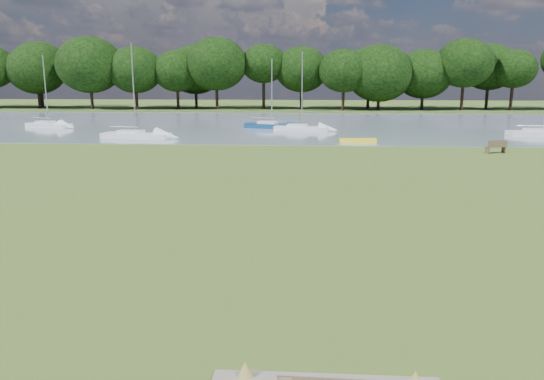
# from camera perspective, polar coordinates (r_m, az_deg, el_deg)

# --- Properties ---
(ground) EXTENTS (220.00, 220.00, 0.00)m
(ground) POSITION_cam_1_polar(r_m,az_deg,el_deg) (22.19, 4.73, -2.49)
(ground) COLOR #5E6C2D
(river) EXTENTS (220.00, 40.00, 0.10)m
(river) POSITION_cam_1_polar(r_m,az_deg,el_deg) (63.72, 4.18, 7.04)
(river) COLOR gray
(river) RESTS_ON ground
(far_bank) EXTENTS (220.00, 20.00, 0.40)m
(far_bank) POSITION_cam_1_polar(r_m,az_deg,el_deg) (93.65, 4.08, 8.65)
(far_bank) COLOR #4C6626
(far_bank) RESTS_ON ground
(riverbank_bench) EXTENTS (1.65, 0.89, 0.98)m
(riverbank_bench) POSITION_cam_1_polar(r_m,az_deg,el_deg) (42.75, 22.99, 4.31)
(riverbank_bench) COLOR brown
(riverbank_bench) RESTS_ON ground
(kayak) EXTENTS (3.18, 0.96, 0.31)m
(kayak) POSITION_cam_1_polar(r_m,az_deg,el_deg) (46.40, 9.23, 5.30)
(kayak) COLOR yellow
(kayak) RESTS_ON river
(tree_line) EXTENTS (138.73, 9.94, 12.03)m
(tree_line) POSITION_cam_1_polar(r_m,az_deg,el_deg) (89.51, 2.68, 13.07)
(tree_line) COLOR black
(tree_line) RESTS_ON far_bank
(sailboat_1) EXTENTS (6.79, 2.47, 8.57)m
(sailboat_1) POSITION_cam_1_polar(r_m,az_deg,el_deg) (57.41, 27.10, 5.65)
(sailboat_1) COLOR silver
(sailboat_1) RESTS_ON river
(sailboat_2) EXTENTS (6.15, 3.39, 7.36)m
(sailboat_2) POSITION_cam_1_polar(r_m,az_deg,el_deg) (58.21, -0.09, 7.10)
(sailboat_2) COLOR navy
(sailboat_2) RESTS_ON river
(sailboat_4) EXTENTS (6.62, 2.92, 8.47)m
(sailboat_4) POSITION_cam_1_polar(r_m,az_deg,el_deg) (50.53, -14.52, 5.92)
(sailboat_4) COLOR silver
(sailboat_4) RESTS_ON river
(sailboat_5) EXTENTS (5.79, 3.45, 7.81)m
(sailboat_5) POSITION_cam_1_polar(r_m,az_deg,el_deg) (64.21, -22.95, 6.60)
(sailboat_5) COLOR silver
(sailboat_5) RESTS_ON river
(sailboat_6) EXTENTS (5.89, 2.60, 8.00)m
(sailboat_6) POSITION_cam_1_polar(r_m,az_deg,el_deg) (55.56, 3.13, 6.81)
(sailboat_6) COLOR silver
(sailboat_6) RESTS_ON river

